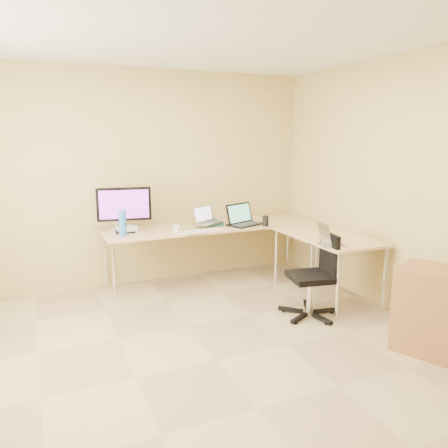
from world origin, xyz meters
name	(u,v)px	position (x,y,z in m)	size (l,w,h in m)	color
floor	(216,360)	(0.00, 0.00, 0.00)	(4.50, 4.50, 0.00)	tan
ceiling	(215,24)	(0.00, 0.00, 2.60)	(4.50, 4.50, 0.00)	white
wall_back	(145,178)	(0.00, 2.25, 1.30)	(4.50, 4.50, 0.00)	tan
wall_right	(419,191)	(2.10, 0.00, 1.30)	(4.50, 4.50, 0.00)	tan
desk_main	(213,254)	(0.72, 1.85, 0.36)	(2.65, 0.70, 0.73)	tan
desk_return	(326,266)	(1.70, 0.85, 0.36)	(0.70, 1.30, 0.73)	tan
monitor	(124,210)	(-0.34, 1.89, 0.99)	(0.61, 0.20, 0.52)	black
book_stack	(211,223)	(0.72, 1.89, 0.75)	(0.21, 0.29, 0.05)	#225956
laptop_center	(208,215)	(0.63, 1.77, 0.88)	(0.31, 0.24, 0.20)	#B7B7B7
laptop_black	(245,215)	(1.10, 1.70, 0.86)	(0.42, 0.31, 0.26)	black
keyboard	(203,231)	(0.48, 1.55, 0.74)	(0.45, 0.13, 0.02)	silver
mouse	(239,222)	(1.07, 1.82, 0.75)	(0.10, 0.07, 0.04)	beige
mug	(176,229)	(0.19, 1.63, 0.77)	(0.09, 0.09, 0.09)	white
cd_stack	(184,231)	(0.27, 1.61, 0.75)	(0.13, 0.13, 0.03)	silver
water_bottle	(123,223)	(-0.40, 1.70, 0.87)	(0.08, 0.08, 0.29)	#2B69B6
papers	(118,231)	(-0.40, 1.98, 0.73)	(0.20, 0.28, 0.01)	silver
white_box	(127,229)	(-0.32, 1.89, 0.77)	(0.20, 0.14, 0.07)	white
desk_fan	(117,220)	(-0.40, 2.05, 0.85)	(0.19, 0.19, 0.24)	silver
black_cup	(266,221)	(1.30, 1.55, 0.79)	(0.07, 0.07, 0.13)	black
laptop_return	(333,236)	(1.46, 0.44, 0.82)	(0.22, 0.28, 0.19)	silver
office_chair	(310,269)	(1.23, 0.47, 0.50)	(0.52, 0.52, 0.87)	black
cabinet	(432,311)	(1.74, -0.57, 0.36)	(0.44, 0.54, 0.75)	brown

